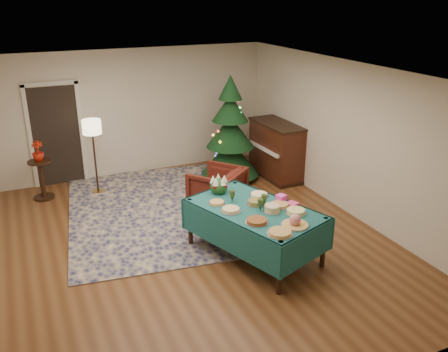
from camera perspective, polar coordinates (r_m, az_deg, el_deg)
name	(u,v)px	position (r m, az deg, el deg)	size (l,w,h in m)	color
room_shell	(189,163)	(7.21, -4.19, 1.53)	(7.00, 7.00, 7.00)	#593319
doorway	(56,133)	(10.25, -19.55, 4.90)	(1.08, 0.04, 2.16)	black
rug	(159,209)	(8.89, -7.82, -3.99)	(3.20, 4.20, 0.02)	#14194B
buffet_table	(255,218)	(7.11, 3.70, -5.04)	(1.79, 2.30, 0.79)	black
platter_0	(280,233)	(6.34, 6.72, -6.80)	(0.35, 0.35, 0.05)	silver
platter_1	(295,221)	(6.57, 8.53, -5.43)	(0.38, 0.38, 0.17)	silver
platter_2	(296,212)	(6.93, 8.63, -4.26)	(0.31, 0.31, 0.07)	silver
platter_3	(257,221)	(6.61, 3.96, -5.43)	(0.33, 0.33, 0.05)	silver
platter_4	(272,209)	(6.93, 5.79, -3.94)	(0.26, 0.26, 0.11)	silver
platter_5	(279,205)	(7.14, 6.69, -3.47)	(0.31, 0.31, 0.04)	silver
platter_6	(231,210)	(6.92, 0.83, -4.10)	(0.30, 0.30, 0.05)	silver
platter_7	(255,203)	(7.14, 3.76, -3.22)	(0.26, 0.26, 0.08)	silver
platter_8	(259,195)	(7.45, 4.23, -2.27)	(0.30, 0.30, 0.04)	silver
platter_9	(217,203)	(7.16, -0.88, -3.23)	(0.25, 0.25, 0.04)	silver
goblet_0	(232,196)	(7.21, 0.99, -2.37)	(0.08, 0.08, 0.18)	#2D471E
goblet_1	(264,200)	(7.08, 4.82, -2.91)	(0.08, 0.08, 0.18)	#2D471E
goblet_2	(260,205)	(6.93, 4.39, -3.45)	(0.08, 0.08, 0.18)	#2D471E
napkin_stack	(292,204)	(7.19, 8.19, -3.36)	(0.16, 0.16, 0.04)	#E9407F
gift_box	(281,198)	(7.29, 6.88, -2.66)	(0.13, 0.13, 0.11)	#F945CC
centerpiece	(219,185)	(7.50, -0.62, -1.07)	(0.28, 0.29, 0.33)	#1E4C1E
armchair	(217,187)	(8.66, -0.83, -1.37)	(0.86, 0.80, 0.88)	#4C1810
floor_lamp	(92,131)	(9.50, -15.58, 5.19)	(0.36, 0.36, 1.49)	#A57F3F
side_table	(42,180)	(9.81, -21.06, -0.48)	(0.43, 0.43, 0.78)	black
potted_plant	(38,156)	(9.64, -21.45, 2.31)	(0.22, 0.38, 0.22)	#B11D0C
christmas_tree	(230,134)	(9.93, 0.74, 5.09)	(1.62, 1.62, 2.23)	black
piano	(276,151)	(10.23, 6.28, 3.03)	(0.70, 1.41, 1.21)	black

